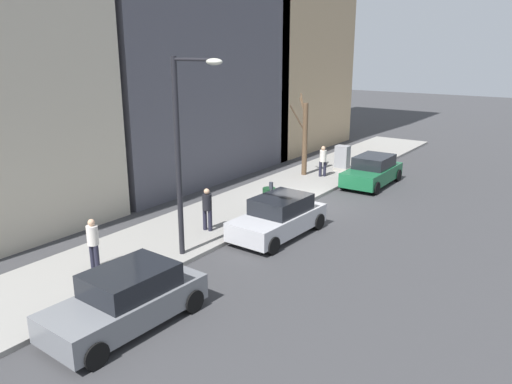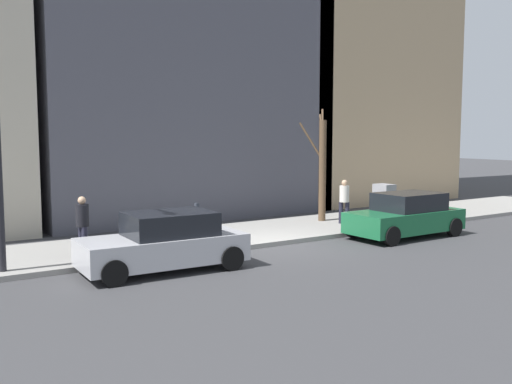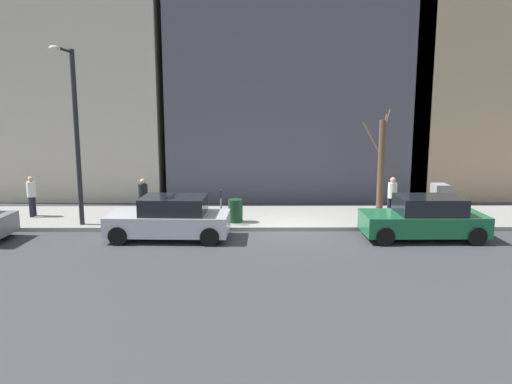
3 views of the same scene
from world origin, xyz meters
The scene contains 14 objects.
ground_plane centered at (0.00, 0.00, 0.00)m, with size 120.00×120.00×0.00m, color #38383A.
sidewalk centered at (2.00, 0.00, 0.07)m, with size 4.00×36.00×0.15m, color gray.
parked_car_green centered at (-1.08, -4.70, 0.74)m, with size 1.95×4.21×1.52m.
parked_car_silver centered at (-1.03, 4.23, 0.74)m, with size 2.06×4.27×1.52m.
parking_meter centered at (0.45, 2.53, 0.98)m, with size 0.14×0.10×1.35m.
utility_box centered at (1.30, -6.10, 0.85)m, with size 0.83×0.61×1.43m.
streetlamp centered at (0.28, 7.87, 4.02)m, with size 1.97×0.32×6.50m.
bare_tree centered at (2.62, -4.04, 2.22)m, with size 0.75×1.21×4.37m.
trash_bin centered at (0.90, 2.01, 0.60)m, with size 0.56×0.56×0.90m, color #14381E.
pedestrian_near_meter centered at (1.59, -4.29, 1.09)m, with size 0.36×0.36×1.66m.
pedestrian_midblock centered at (1.29, 5.66, 1.09)m, with size 0.40×0.36×1.66m.
pedestrian_far_corner centered at (1.96, 10.35, 1.09)m, with size 0.40×0.36×1.66m.
office_block_center centered at (11.76, -0.79, 7.87)m, with size 12.52×12.52×15.74m, color #4C4C56.
office_tower_right centered at (10.42, 10.73, 8.15)m, with size 9.84×9.84×16.30m, color #BCB29E.
Camera 3 is at (-18.09, 1.34, 4.68)m, focal length 35.00 mm.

